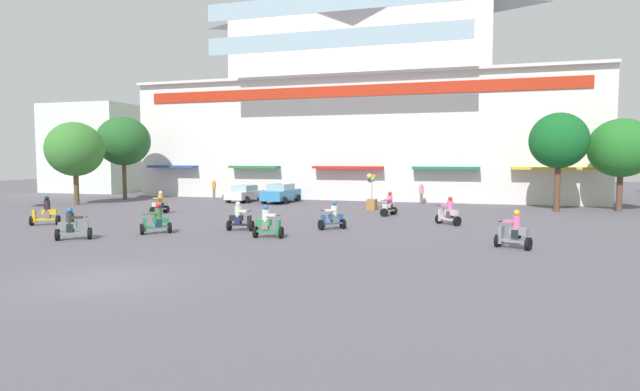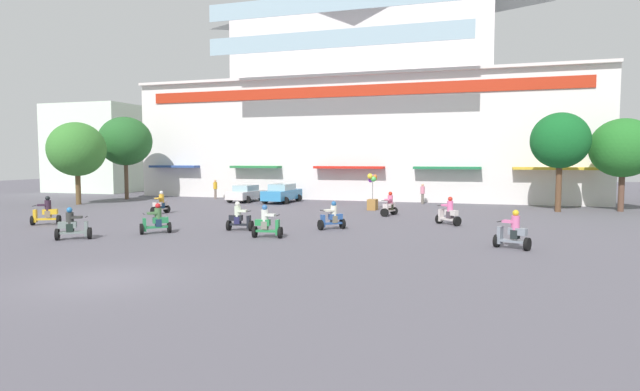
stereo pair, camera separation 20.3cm
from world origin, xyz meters
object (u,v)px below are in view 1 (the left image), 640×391
plaza_tree_0 (123,141)px  scooter_rider_7 (514,233)px  plaza_tree_2 (75,149)px  balloon_vendor_cart (372,194)px  scooter_rider_1 (160,205)px  scooter_rider_8 (268,224)px  scooter_rider_5 (156,221)px  scooter_rider_6 (73,227)px  scooter_rider_0 (45,213)px  pedestrian_1 (214,188)px  plaza_tree_1 (621,148)px  parked_car_1 (281,193)px  parked_car_0 (245,193)px  scooter_rider_4 (333,218)px  scooter_rider_9 (389,206)px  plaza_tree_3 (559,141)px  scooter_rider_3 (240,219)px  pedestrian_0 (421,192)px  scooter_rider_2 (449,213)px

plaza_tree_0 → scooter_rider_7: plaza_tree_0 is taller
plaza_tree_2 → balloon_vendor_cart: plaza_tree_2 is taller
scooter_rider_1 → scooter_rider_8: 12.93m
scooter_rider_5 → scooter_rider_6: scooter_rider_5 is taller
scooter_rider_0 → balloon_vendor_cart: 20.25m
scooter_rider_6 → pedestrian_1: size_ratio=0.87×
plaza_tree_1 → pedestrian_1: (-31.81, 1.71, -3.32)m
parked_car_1 → balloon_vendor_cart: size_ratio=1.78×
plaza_tree_1 → plaza_tree_2: plaza_tree_2 is taller
plaza_tree_2 → plaza_tree_0: bearing=87.3°
parked_car_0 → scooter_rider_4: bearing=-50.7°
plaza_tree_0 → balloon_vendor_cart: bearing=-7.3°
plaza_tree_2 → parked_car_1: (14.68, 6.32, -3.54)m
scooter_rider_0 → scooter_rider_9: 19.78m
scooter_rider_0 → pedestrian_1: (-0.06, 18.86, 0.34)m
scooter_rider_1 → balloon_vendor_cart: balloon_vendor_cart is taller
plaza_tree_3 → scooter_rider_1: (-25.00, -9.00, -4.18)m
scooter_rider_3 → scooter_rider_6: 7.51m
plaza_tree_3 → scooter_rider_9: plaza_tree_3 is taller
pedestrian_0 → scooter_rider_2: bearing=-78.1°
scooter_rider_0 → plaza_tree_2: bearing=125.5°
scooter_rider_4 → scooter_rider_7: 9.03m
scooter_rider_7 → scooter_rider_9: (-6.64, 10.39, -0.04)m
plaza_tree_1 → pedestrian_0: plaza_tree_1 is taller
scooter_rider_6 → scooter_rider_8: bearing=20.4°
scooter_rider_3 → scooter_rider_7: (12.69, -1.49, 0.06)m
plaza_tree_3 → scooter_rider_7: 17.09m
plaza_tree_2 → scooter_rider_1: plaza_tree_2 is taller
pedestrian_0 → scooter_rider_5: bearing=-117.8°
plaza_tree_3 → pedestrian_0: 10.71m
scooter_rider_1 → plaza_tree_3: bearing=19.8°
scooter_rider_0 → pedestrian_1: pedestrian_1 is taller
scooter_rider_2 → balloon_vendor_cart: size_ratio=0.60×
plaza_tree_0 → scooter_rider_8: size_ratio=4.77×
scooter_rider_2 → balloon_vendor_cart: bearing=129.3°
plaza_tree_0 → parked_car_1: plaza_tree_0 is taller
pedestrian_1 → plaza_tree_3: bearing=-6.6°
parked_car_0 → scooter_rider_7: (19.82, -17.25, -0.06)m
plaza_tree_1 → balloon_vendor_cart: plaza_tree_1 is taller
plaza_tree_3 → pedestrian_1: bearing=173.4°
parked_car_0 → scooter_rider_3: bearing=-65.7°
scooter_rider_1 → pedestrian_1: pedestrian_1 is taller
parked_car_1 → balloon_vendor_cart: (8.26, -3.77, 0.33)m
plaza_tree_0 → pedestrian_0: plaza_tree_0 is taller
scooter_rider_3 → scooter_rider_1: bearing=146.2°
plaza_tree_0 → plaza_tree_3: bearing=-0.7°
plaza_tree_1 → scooter_rider_2: 15.70m
plaza_tree_1 → plaza_tree_2: bearing=-170.6°
plaza_tree_2 → pedestrian_1: bearing=47.6°
parked_car_1 → scooter_rider_7: size_ratio=2.90×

